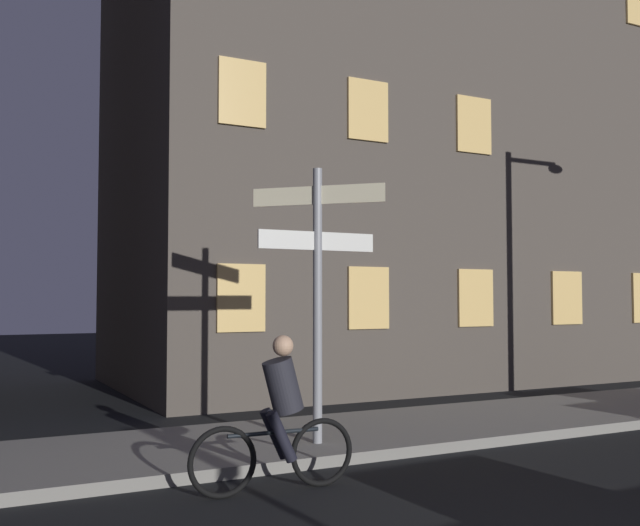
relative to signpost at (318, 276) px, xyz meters
The scene contains 3 objects.
sidewalk_kerb 2.38m from the signpost, 133.83° to the left, with size 40.00×2.74×0.14m, color gray.
signpost is the anchor object (origin of this frame).
cyclist 2.41m from the signpost, 129.89° to the right, with size 1.82×0.34×1.61m.
Camera 1 is at (-3.67, -2.48, 2.00)m, focal length 40.52 mm.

